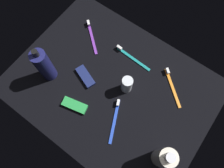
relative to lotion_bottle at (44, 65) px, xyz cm
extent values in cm
cube|color=black|center=(25.01, 11.34, -9.63)|extent=(84.00, 64.00, 1.20)
cylinder|color=navy|center=(0.00, 0.00, -0.21)|extent=(6.11, 6.11, 17.66)
cylinder|color=black|center=(0.00, 0.00, 10.02)|extent=(2.20, 2.20, 2.80)
cylinder|color=silver|center=(56.52, -1.26, -1.71)|extent=(6.31, 6.31, 14.64)
cylinder|color=silver|center=(56.52, -1.26, 6.71)|extent=(3.20, 3.20, 2.20)
cylinder|color=silver|center=(30.37, 14.27, -4.57)|extent=(4.43, 4.43, 8.92)
cube|color=teal|center=(24.56, 27.48, -8.58)|extent=(18.04, 2.05, 0.90)
cube|color=white|center=(17.07, 27.84, -7.53)|extent=(2.65, 1.22, 1.20)
cube|color=blue|center=(34.63, -0.09, -8.58)|extent=(8.55, 16.88, 0.90)
cube|color=white|center=(31.52, 6.73, -7.53)|extent=(2.08, 2.82, 1.20)
cube|color=purple|center=(3.33, 25.21, -8.58)|extent=(14.65, 12.38, 0.90)
cube|color=white|center=(-2.46, 29.99, -7.53)|extent=(2.71, 2.50, 1.20)
cube|color=orange|center=(46.24, 26.01, -8.58)|extent=(14.54, 12.52, 0.90)
cube|color=white|center=(40.51, 30.84, -7.53)|extent=(2.70, 2.52, 1.20)
cube|color=green|center=(17.67, -4.56, -8.28)|extent=(11.05, 6.32, 1.50)
cube|color=navy|center=(13.22, 8.02, -8.28)|extent=(11.14, 7.34, 1.50)
camera|label=1|loc=(42.21, -12.11, 74.00)|focal=33.04mm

